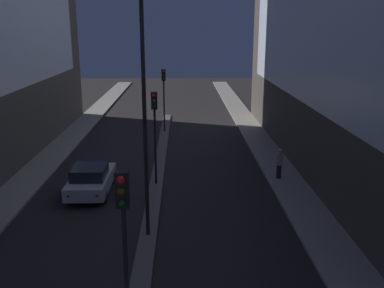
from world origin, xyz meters
TOP-DOWN VIEW (x-y plane):
  - median_strip at (0.00, 18.00)m, footprint 0.72×34.00m
  - traffic_light_near at (0.00, 3.71)m, footprint 0.32×0.42m
  - traffic_light_mid at (0.00, 16.19)m, footprint 0.32×0.42m
  - traffic_light_far at (0.00, 28.22)m, footprint 0.32×0.42m
  - street_lamp at (0.00, 10.29)m, footprint 0.53×0.53m
  - car_left_lane at (-3.29, 15.12)m, footprint 1.94×4.22m
  - pedestrian_on_right_sidewalk at (6.89, 16.89)m, footprint 0.36×0.36m

SIDE VIEW (x-z plane):
  - median_strip at x=0.00m, z-range 0.00..0.12m
  - car_left_lane at x=-3.29m, z-range 0.00..1.57m
  - pedestrian_on_right_sidewalk at x=6.89m, z-range 0.18..1.89m
  - traffic_light_near at x=0.00m, z-range 1.27..6.30m
  - traffic_light_mid at x=0.00m, z-range 1.27..6.30m
  - traffic_light_far at x=0.00m, z-range 1.27..6.30m
  - street_lamp at x=0.00m, z-range 1.78..11.64m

